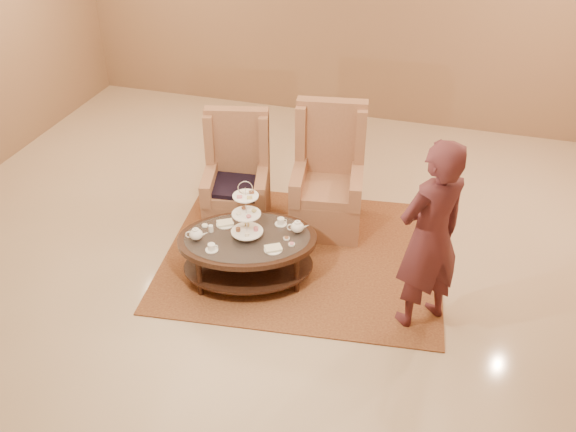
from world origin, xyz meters
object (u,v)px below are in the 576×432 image
(tea_table, at_px, (248,245))
(armchair_left, at_px, (237,187))
(person, at_px, (430,237))
(armchair_right, at_px, (328,186))

(tea_table, distance_m, armchair_left, 1.03)
(tea_table, distance_m, person, 1.73)
(armchair_left, bearing_deg, tea_table, -78.27)
(armchair_right, distance_m, person, 1.77)
(armchair_left, relative_size, armchair_right, 0.92)
(tea_table, relative_size, person, 0.86)
(armchair_right, height_order, person, person)
(armchair_right, bearing_deg, tea_table, -121.93)
(tea_table, xyz_separation_m, person, (1.65, -0.11, 0.50))
(armchair_left, height_order, armchair_right, armchair_right)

